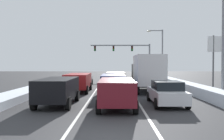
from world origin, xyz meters
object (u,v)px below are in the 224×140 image
(street_lamp_right_near, at_px, (218,34))
(street_lamp_right_mid, at_px, (160,50))
(suv_red_left_lane_second, at_px, (78,81))
(suv_black_left_lane_nearest, at_px, (58,89))
(sedan_green_right_lane_third, at_px, (141,78))
(suv_maroon_center_lane_nearest, at_px, (117,91))
(suv_navy_center_lane_second, at_px, (113,82))
(box_truck_right_lane_second, at_px, (147,71))
(suv_tan_center_lane_third, at_px, (115,78))
(sedan_white_right_lane_nearest, at_px, (166,93))
(sedan_gray_left_lane_third, at_px, (83,79))
(traffic_light_gantry, at_px, (129,52))
(roadside_sign_right, at_px, (223,50))

(street_lamp_right_near, height_order, street_lamp_right_mid, street_lamp_right_mid)
(suv_red_left_lane_second, bearing_deg, suv_black_left_lane_nearest, -92.00)
(sedan_green_right_lane_third, xyz_separation_m, street_lamp_right_mid, (3.99, 8.56, 4.06))
(suv_maroon_center_lane_nearest, height_order, suv_navy_center_lane_second, same)
(suv_maroon_center_lane_nearest, bearing_deg, box_truck_right_lane_second, 71.34)
(suv_tan_center_lane_third, bearing_deg, suv_black_left_lane_nearest, -108.07)
(street_lamp_right_mid, bearing_deg, box_truck_right_lane_second, -104.65)
(sedan_white_right_lane_nearest, height_order, sedan_gray_left_lane_third, same)
(traffic_light_gantry, bearing_deg, suv_black_left_lane_nearest, -101.80)
(traffic_light_gantry, distance_m, street_lamp_right_mid, 7.27)
(box_truck_right_lane_second, xyz_separation_m, suv_navy_center_lane_second, (-3.15, -2.34, -0.88))
(suv_maroon_center_lane_nearest, xyz_separation_m, traffic_light_gantry, (2.55, 30.80, 3.72))
(suv_navy_center_lane_second, xyz_separation_m, suv_tan_center_lane_third, (0.21, 5.92, 0.00))
(box_truck_right_lane_second, xyz_separation_m, suv_maroon_center_lane_nearest, (-2.94, -8.71, -0.88))
(suv_tan_center_lane_third, xyz_separation_m, street_lamp_right_near, (7.14, -9.20, 3.66))
(sedan_green_right_lane_third, distance_m, suv_navy_center_lane_second, 10.92)
(suv_black_left_lane_nearest, bearing_deg, street_lamp_right_mid, 65.70)
(suv_black_left_lane_nearest, height_order, sedan_gray_left_lane_third, suv_black_left_lane_nearest)
(traffic_light_gantry, height_order, street_lamp_right_mid, street_lamp_right_mid)
(box_truck_right_lane_second, bearing_deg, suv_navy_center_lane_second, -143.33)
(box_truck_right_lane_second, relative_size, suv_black_left_lane_nearest, 1.47)
(suv_maroon_center_lane_nearest, bearing_deg, sedan_green_right_lane_third, 78.89)
(sedan_gray_left_lane_third, bearing_deg, box_truck_right_lane_second, -42.63)
(suv_black_left_lane_nearest, bearing_deg, sedan_gray_left_lane_third, 90.60)
(suv_navy_center_lane_second, relative_size, street_lamp_right_near, 0.63)
(suv_tan_center_lane_third, bearing_deg, suv_red_left_lane_second, -129.60)
(sedan_green_right_lane_third, xyz_separation_m, suv_tan_center_lane_third, (-3.28, -4.42, 0.25))
(sedan_white_right_lane_nearest, relative_size, sedan_gray_left_lane_third, 1.00)
(suv_maroon_center_lane_nearest, distance_m, street_lamp_right_near, 8.60)
(suv_tan_center_lane_third, xyz_separation_m, suv_red_left_lane_second, (-3.42, -4.13, 0.00))
(suv_maroon_center_lane_nearest, bearing_deg, sedan_white_right_lane_nearest, 20.80)
(suv_navy_center_lane_second, distance_m, roadside_sign_right, 12.57)
(suv_red_left_lane_second, bearing_deg, traffic_light_gantry, 75.23)
(suv_navy_center_lane_second, relative_size, street_lamp_right_mid, 0.61)
(sedan_green_right_lane_third, xyz_separation_m, suv_red_left_lane_second, (-6.70, -8.56, 0.25))
(traffic_light_gantry, relative_size, street_lamp_right_mid, 1.36)
(sedan_green_right_lane_third, distance_m, street_lamp_right_near, 14.69)
(sedan_white_right_lane_nearest, relative_size, street_lamp_right_near, 0.58)
(box_truck_right_lane_second, height_order, sedan_green_right_lane_third, box_truck_right_lane_second)
(sedan_white_right_lane_nearest, bearing_deg, traffic_light_gantry, 91.17)
(sedan_green_right_lane_third, bearing_deg, roadside_sign_right, -35.97)
(box_truck_right_lane_second, height_order, suv_black_left_lane_nearest, box_truck_right_lane_second)
(suv_navy_center_lane_second, xyz_separation_m, suv_black_left_lane_nearest, (-3.46, -5.32, 0.00))
(sedan_gray_left_lane_third, relative_size, street_lamp_right_near, 0.58)
(suv_maroon_center_lane_nearest, distance_m, roadside_sign_right, 15.93)
(suv_black_left_lane_nearest, xyz_separation_m, traffic_light_gantry, (6.22, 29.75, 3.72))
(sedan_white_right_lane_nearest, bearing_deg, sedan_gray_left_lane_third, 116.91)
(sedan_green_right_lane_third, relative_size, suv_red_left_lane_second, 0.92)
(sedan_green_right_lane_third, xyz_separation_m, sedan_gray_left_lane_third, (-7.09, -1.79, 0.00))
(street_lamp_right_mid, bearing_deg, suv_maroon_center_lane_nearest, -106.05)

